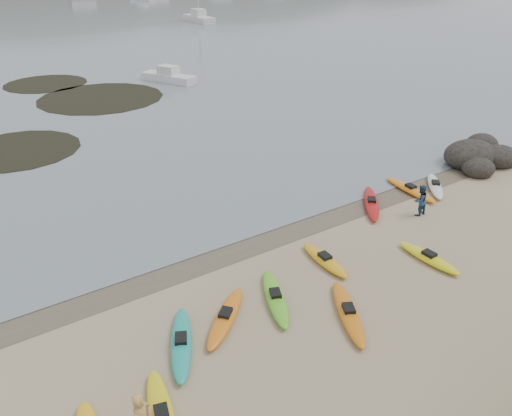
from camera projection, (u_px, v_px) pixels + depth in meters
ground at (256, 236)px, 23.51m from camera, size 600.00×600.00×0.00m
wet_sand at (260, 239)px, 23.28m from camera, size 60.00×60.00×0.00m
kayaks at (320, 273)px, 20.56m from camera, size 23.43×10.18×0.34m
person_east at (420, 200)px, 25.05m from camera, size 0.80×0.62×1.62m
rock_cluster at (478, 159)px, 31.48m from camera, size 5.35×3.94×1.84m
kelp_mats at (68, 104)px, 43.49m from camera, size 18.66×26.46×0.04m
moored_boats at (11, 26)px, 83.89m from camera, size 96.54×96.12×1.24m
far_hills at (62, 31)px, 193.27m from camera, size 550.00×135.00×80.00m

